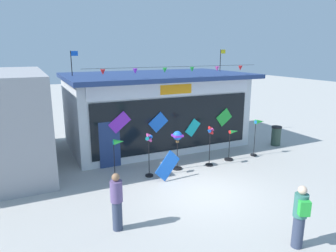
# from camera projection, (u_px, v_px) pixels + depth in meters

# --- Properties ---
(ground_plane) EXTENTS (80.00, 80.00, 0.00)m
(ground_plane) POSITION_uv_depth(u_px,v_px,m) (204.00, 192.00, 10.88)
(ground_plane) COLOR #ADAAA5
(kite_shop_building) EXTENTS (9.07, 5.68, 4.94)m
(kite_shop_building) POSITION_uv_depth(u_px,v_px,m) (155.00, 109.00, 16.27)
(kite_shop_building) COLOR silver
(kite_shop_building) RESTS_ON ground_plane
(wind_spinner_far_left) EXTENTS (0.57, 0.32, 1.70)m
(wind_spinner_far_left) POSITION_uv_depth(u_px,v_px,m) (118.00, 151.00, 11.50)
(wind_spinner_far_left) COLOR black
(wind_spinner_far_left) RESTS_ON ground_plane
(wind_spinner_left) EXTENTS (0.37, 0.32, 1.80)m
(wind_spinner_left) POSITION_uv_depth(u_px,v_px,m) (149.00, 149.00, 11.99)
(wind_spinner_left) COLOR black
(wind_spinner_left) RESTS_ON ground_plane
(wind_spinner_center_left) EXTENTS (0.40, 0.40, 1.67)m
(wind_spinner_center_left) POSITION_uv_depth(u_px,v_px,m) (177.00, 140.00, 12.72)
(wind_spinner_center_left) COLOR black
(wind_spinner_center_left) RESTS_ON ground_plane
(wind_spinner_center_right) EXTENTS (0.38, 0.33, 1.79)m
(wind_spinner_center_right) POSITION_uv_depth(u_px,v_px,m) (210.00, 140.00, 13.12)
(wind_spinner_center_right) COLOR black
(wind_spinner_center_right) RESTS_ON ground_plane
(wind_spinner_right) EXTENTS (0.67, 0.39, 1.41)m
(wind_spinner_right) POSITION_uv_depth(u_px,v_px,m) (232.00, 143.00, 13.96)
(wind_spinner_right) COLOR black
(wind_spinner_right) RESTS_ON ground_plane
(wind_spinner_far_right) EXTENTS (0.62, 0.30, 1.76)m
(wind_spinner_far_right) POSITION_uv_depth(u_px,v_px,m) (258.00, 128.00, 14.45)
(wind_spinner_far_right) COLOR black
(wind_spinner_far_right) RESTS_ON ground_plane
(person_near_camera) EXTENTS (0.34, 0.34, 1.68)m
(person_near_camera) POSITION_uv_depth(u_px,v_px,m) (117.00, 201.00, 8.44)
(person_near_camera) COLOR #333D56
(person_near_camera) RESTS_ON ground_plane
(person_mid_plaza) EXTENTS (0.41, 0.48, 1.68)m
(person_mid_plaza) POSITION_uv_depth(u_px,v_px,m) (300.00, 216.00, 7.65)
(person_mid_plaza) COLOR #333D56
(person_mid_plaza) RESTS_ON ground_plane
(trash_bin) EXTENTS (0.52, 0.52, 1.03)m
(trash_bin) POSITION_uv_depth(u_px,v_px,m) (276.00, 136.00, 16.18)
(trash_bin) COLOR #2D4238
(trash_bin) RESTS_ON ground_plane
(display_kite_on_ground) EXTENTS (1.15, 0.23, 1.15)m
(display_kite_on_ground) POSITION_uv_depth(u_px,v_px,m) (168.00, 166.00, 11.81)
(display_kite_on_ground) COLOR blue
(display_kite_on_ground) RESTS_ON ground_plane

